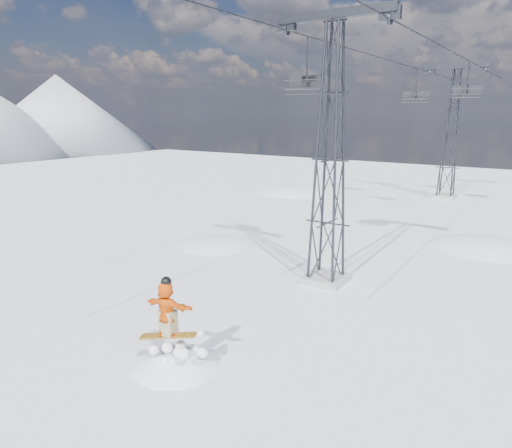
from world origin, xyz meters
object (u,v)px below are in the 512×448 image
at_px(lift_tower_far, 451,136).
at_px(lift_chair_near, 307,84).
at_px(snowboarder_jump, 179,412).
at_px(lift_tower_near, 330,161).

xyz_separation_m(lift_tower_far, lift_chair_near, (-2.20, -22.99, 3.31)).
bearing_deg(snowboarder_jump, lift_tower_far, 88.74).
relative_size(lift_tower_far, lift_chair_near, 4.42).
relative_size(lift_tower_near, lift_tower_far, 1.00).
height_order(lift_tower_far, lift_chair_near, lift_tower_far).
xyz_separation_m(lift_tower_near, lift_chair_near, (-2.20, 2.01, 3.31)).
height_order(lift_tower_near, snowboarder_jump, lift_tower_near).
xyz_separation_m(lift_tower_near, snowboarder_jump, (-0.75, -8.93, -7.10)).
distance_m(lift_tower_near, lift_tower_far, 25.00).
bearing_deg(lift_tower_far, lift_chair_near, -95.47).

